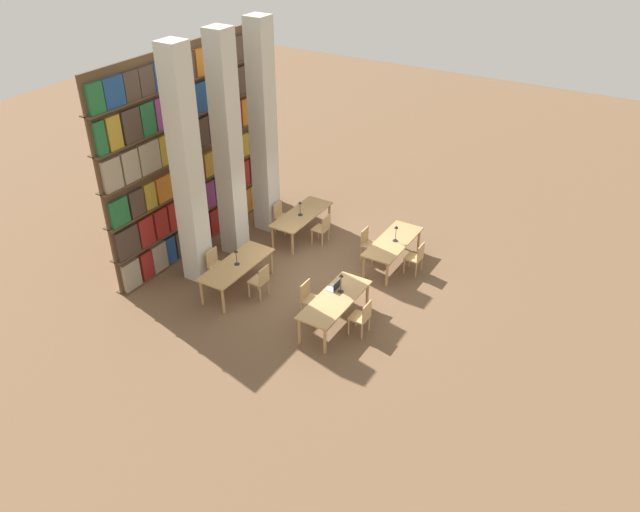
{
  "coord_description": "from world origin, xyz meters",
  "views": [
    {
      "loc": [
        -11.56,
        -7.11,
        9.12
      ],
      "look_at": [
        0.0,
        -0.14,
        0.66
      ],
      "focal_mm": 35.0,
      "sensor_mm": 36.0,
      "label": 1
    }
  ],
  "objects_px": {
    "desk_lamp_1": "(396,231)",
    "chair_5": "(216,264)",
    "chair_0": "(362,317)",
    "reading_table_1": "(393,244)",
    "pillar_right": "(263,130)",
    "desk_lamp_0": "(341,280)",
    "chair_2": "(416,257)",
    "chair_6": "(322,228)",
    "chair_3": "(368,243)",
    "chair_4": "(260,280)",
    "reading_table_0": "(335,301)",
    "chair_1": "(310,298)",
    "pillar_left": "(187,170)",
    "desk_lamp_3": "(300,206)",
    "desk_lamp_2": "(236,255)",
    "chair_7": "(281,216)",
    "pillar_center": "(228,149)",
    "laptop": "(334,287)",
    "reading_table_3": "(302,216)",
    "reading_table_2": "(237,266)"
  },
  "relations": [
    {
      "from": "pillar_left",
      "to": "pillar_center",
      "type": "bearing_deg",
      "value": 0.0
    },
    {
      "from": "desk_lamp_0",
      "to": "desk_lamp_1",
      "type": "distance_m",
      "value": 2.76
    },
    {
      "from": "chair_3",
      "to": "chair_4",
      "type": "relative_size",
      "value": 1.0
    },
    {
      "from": "laptop",
      "to": "chair_2",
      "type": "relative_size",
      "value": 0.36
    },
    {
      "from": "chair_4",
      "to": "desk_lamp_3",
      "type": "distance_m",
      "value": 3.08
    },
    {
      "from": "pillar_right",
      "to": "desk_lamp_0",
      "type": "height_order",
      "value": "pillar_right"
    },
    {
      "from": "pillar_right",
      "to": "chair_6",
      "type": "height_order",
      "value": "pillar_right"
    },
    {
      "from": "desk_lamp_1",
      "to": "reading_table_2",
      "type": "height_order",
      "value": "desk_lamp_1"
    },
    {
      "from": "laptop",
      "to": "desk_lamp_2",
      "type": "xyz_separation_m",
      "value": [
        -0.34,
        2.59,
        0.25
      ]
    },
    {
      "from": "reading_table_0",
      "to": "desk_lamp_2",
      "type": "relative_size",
      "value": 5.08
    },
    {
      "from": "chair_2",
      "to": "chair_5",
      "type": "bearing_deg",
      "value": 124.84
    },
    {
      "from": "reading_table_0",
      "to": "reading_table_1",
      "type": "xyz_separation_m",
      "value": [
        3.03,
        -0.02,
        0.0
      ]
    },
    {
      "from": "pillar_center",
      "to": "chair_5",
      "type": "xyz_separation_m",
      "value": [
        -1.46,
        -0.53,
        -2.52
      ]
    },
    {
      "from": "pillar_center",
      "to": "chair_7",
      "type": "distance_m",
      "value": 3.0
    },
    {
      "from": "pillar_right",
      "to": "desk_lamp_3",
      "type": "bearing_deg",
      "value": -93.3
    },
    {
      "from": "desk_lamp_1",
      "to": "chair_6",
      "type": "bearing_deg",
      "value": 90.42
    },
    {
      "from": "reading_table_1",
      "to": "chair_3",
      "type": "distance_m",
      "value": 0.72
    },
    {
      "from": "reading_table_0",
      "to": "chair_7",
      "type": "xyz_separation_m",
      "value": [
        3.05,
        3.55,
        -0.18
      ]
    },
    {
      "from": "chair_2",
      "to": "chair_6",
      "type": "bearing_deg",
      "value": 88.71
    },
    {
      "from": "laptop",
      "to": "reading_table_3",
      "type": "relative_size",
      "value": 0.15
    },
    {
      "from": "chair_2",
      "to": "chair_7",
      "type": "xyz_separation_m",
      "value": [
        0.06,
        4.27,
        0.0
      ]
    },
    {
      "from": "chair_0",
      "to": "reading_table_1",
      "type": "xyz_separation_m",
      "value": [
        3.01,
        0.67,
        0.18
      ]
    },
    {
      "from": "desk_lamp_1",
      "to": "chair_5",
      "type": "xyz_separation_m",
      "value": [
        -3.03,
        3.59,
        -0.56
      ]
    },
    {
      "from": "laptop",
      "to": "chair_6",
      "type": "relative_size",
      "value": 0.36
    },
    {
      "from": "pillar_right",
      "to": "reading_table_0",
      "type": "relative_size",
      "value": 2.77
    },
    {
      "from": "chair_4",
      "to": "desk_lamp_3",
      "type": "bearing_deg",
      "value": 13.68
    },
    {
      "from": "reading_table_3",
      "to": "desk_lamp_2",
      "type": "bearing_deg",
      "value": -179.03
    },
    {
      "from": "chair_1",
      "to": "chair_7",
      "type": "distance_m",
      "value": 4.16
    },
    {
      "from": "chair_3",
      "to": "chair_5",
      "type": "bearing_deg",
      "value": -43.99
    },
    {
      "from": "laptop",
      "to": "desk_lamp_3",
      "type": "distance_m",
      "value": 3.74
    },
    {
      "from": "pillar_left",
      "to": "desk_lamp_3",
      "type": "relative_size",
      "value": 13.74
    },
    {
      "from": "chair_3",
      "to": "desk_lamp_3",
      "type": "height_order",
      "value": "desk_lamp_3"
    },
    {
      "from": "reading_table_0",
      "to": "chair_5",
      "type": "bearing_deg",
      "value": 89.45
    },
    {
      "from": "pillar_left",
      "to": "chair_6",
      "type": "height_order",
      "value": "pillar_left"
    },
    {
      "from": "reading_table_0",
      "to": "chair_4",
      "type": "height_order",
      "value": "chair_4"
    },
    {
      "from": "chair_7",
      "to": "chair_1",
      "type": "bearing_deg",
      "value": 43.32
    },
    {
      "from": "chair_2",
      "to": "reading_table_1",
      "type": "bearing_deg",
      "value": 85.97
    },
    {
      "from": "chair_1",
      "to": "chair_4",
      "type": "xyz_separation_m",
      "value": [
        0.01,
        1.44,
        0.0
      ]
    },
    {
      "from": "desk_lamp_1",
      "to": "reading_table_1",
      "type": "bearing_deg",
      "value": 122.98
    },
    {
      "from": "reading_table_1",
      "to": "pillar_right",
      "type": "bearing_deg",
      "value": 89.79
    },
    {
      "from": "chair_4",
      "to": "pillar_center",
      "type": "bearing_deg",
      "value": 52.72
    },
    {
      "from": "pillar_left",
      "to": "desk_lamp_2",
      "type": "distance_m",
      "value": 2.34
    },
    {
      "from": "chair_2",
      "to": "desk_lamp_3",
      "type": "distance_m",
      "value": 3.61
    },
    {
      "from": "pillar_center",
      "to": "desk_lamp_2",
      "type": "bearing_deg",
      "value": -140.21
    },
    {
      "from": "reading_table_2",
      "to": "desk_lamp_3",
      "type": "bearing_deg",
      "value": 0.42
    },
    {
      "from": "desk_lamp_0",
      "to": "chair_4",
      "type": "height_order",
      "value": "desk_lamp_0"
    },
    {
      "from": "pillar_right",
      "to": "chair_2",
      "type": "bearing_deg",
      "value": -90.77
    },
    {
      "from": "desk_lamp_0",
      "to": "desk_lamp_3",
      "type": "height_order",
      "value": "desk_lamp_0"
    },
    {
      "from": "desk_lamp_2",
      "to": "chair_7",
      "type": "bearing_deg",
      "value": 13.75
    },
    {
      "from": "reading_table_0",
      "to": "chair_1",
      "type": "xyz_separation_m",
      "value": [
        0.02,
        0.7,
        -0.18
      ]
    }
  ]
}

